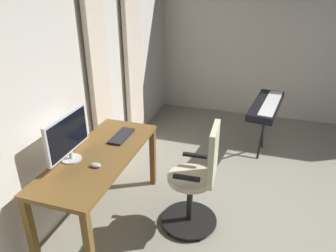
# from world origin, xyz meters

# --- Properties ---
(ground_plane) EXTENTS (7.49, 7.49, 0.00)m
(ground_plane) POSITION_xyz_m (0.00, 0.00, 0.00)
(ground_plane) COLOR gray
(back_room_partition) EXTENTS (5.76, 0.10, 2.83)m
(back_room_partition) POSITION_xyz_m (0.00, -2.65, 1.41)
(back_room_partition) COLOR silver
(back_room_partition) RESTS_ON ground
(left_room_partition) EXTENTS (0.10, 5.30, 2.83)m
(left_room_partition) POSITION_xyz_m (-2.88, 0.00, 1.41)
(left_room_partition) COLOR silver
(left_room_partition) RESTS_ON ground
(curtain_left_panel) EXTENTS (0.47, 0.06, 2.36)m
(curtain_left_panel) POSITION_xyz_m (-1.30, -2.54, 1.18)
(curtain_left_panel) COLOR beige
(curtain_left_panel) RESTS_ON ground
(curtain_right_panel) EXTENTS (0.37, 0.06, 2.36)m
(curtain_right_panel) POSITION_xyz_m (-0.34, -2.54, 1.18)
(curtain_right_panel) COLOR beige
(curtain_right_panel) RESTS_ON ground
(desk) EXTENTS (1.52, 0.62, 0.76)m
(desk) POSITION_xyz_m (0.41, -2.19, 0.66)
(desk) COLOR brown
(desk) RESTS_ON ground
(office_chair) EXTENTS (0.56, 0.56, 1.10)m
(office_chair) POSITION_xyz_m (0.22, -1.27, 0.51)
(office_chair) COLOR black
(office_chair) RESTS_ON ground
(computer_monitor) EXTENTS (0.60, 0.18, 0.45)m
(computer_monitor) POSITION_xyz_m (0.56, -2.38, 1.01)
(computer_monitor) COLOR silver
(computer_monitor) RESTS_ON desk
(computer_keyboard) EXTENTS (0.37, 0.14, 0.02)m
(computer_keyboard) POSITION_xyz_m (0.02, -2.13, 0.77)
(computer_keyboard) COLOR #232328
(computer_keyboard) RESTS_ON desk
(computer_mouse) EXTENTS (0.06, 0.10, 0.04)m
(computer_mouse) POSITION_xyz_m (0.61, -2.11, 0.78)
(computer_mouse) COLOR #B7BCC1
(computer_mouse) RESTS_ON desk
(piano_keyboard) EXTENTS (1.10, 0.46, 0.78)m
(piano_keyboard) POSITION_xyz_m (-1.46, -0.72, 0.71)
(piano_keyboard) COLOR black
(piano_keyboard) RESTS_ON ground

